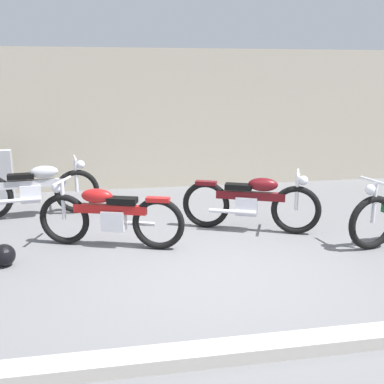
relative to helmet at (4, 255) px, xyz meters
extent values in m
plane|color=slate|center=(2.51, -0.64, -0.14)|extent=(40.00, 40.00, 0.00)
cube|color=#B2A893|center=(2.51, 3.89, 1.26)|extent=(18.00, 0.30, 2.79)
cube|color=#B7B2A8|center=(2.51, -2.33, -0.08)|extent=(18.00, 0.24, 0.12)
sphere|color=black|center=(0.00, 0.00, 0.00)|extent=(0.28, 0.28, 0.28)
torus|color=black|center=(0.67, 0.66, 0.22)|extent=(0.70, 0.31, 0.71)
torus|color=black|center=(1.91, 0.23, 0.22)|extent=(0.70, 0.31, 0.71)
cube|color=silver|center=(1.34, 0.43, 0.24)|extent=(0.36, 0.28, 0.27)
cube|color=#B21919|center=(1.29, 0.44, 0.39)|extent=(0.98, 0.41, 0.12)
ellipsoid|color=#B21919|center=(1.13, 0.50, 0.57)|extent=(0.47, 0.32, 0.19)
cube|color=black|center=(1.46, 0.39, 0.52)|extent=(0.42, 0.29, 0.08)
cube|color=#B21919|center=(1.91, 0.23, 0.55)|extent=(0.33, 0.21, 0.06)
cylinder|color=silver|center=(0.67, 0.66, 0.48)|extent=(0.05, 0.05, 0.53)
cylinder|color=silver|center=(0.67, 0.66, 0.75)|extent=(0.21, 0.54, 0.03)
sphere|color=silver|center=(0.60, 0.68, 0.65)|extent=(0.14, 0.14, 0.14)
cylinder|color=silver|center=(1.56, 0.48, 0.17)|extent=(0.66, 0.27, 0.06)
torus|color=black|center=(3.95, 0.50, 0.22)|extent=(0.70, 0.36, 0.72)
torus|color=black|center=(2.72, 1.02, 0.22)|extent=(0.70, 0.36, 0.72)
cube|color=silver|center=(3.29, 0.78, 0.24)|extent=(0.37, 0.31, 0.28)
cube|color=#590F14|center=(3.34, 0.76, 0.40)|extent=(0.97, 0.49, 0.12)
ellipsoid|color=#590F14|center=(3.50, 0.69, 0.58)|extent=(0.48, 0.35, 0.20)
cube|color=black|center=(3.17, 0.83, 0.53)|extent=(0.43, 0.32, 0.08)
cube|color=#590F14|center=(2.72, 1.02, 0.56)|extent=(0.34, 0.23, 0.06)
cylinder|color=silver|center=(3.95, 0.50, 0.49)|extent=(0.06, 0.06, 0.54)
cylinder|color=silver|center=(3.95, 0.50, 0.77)|extent=(0.26, 0.54, 0.04)
sphere|color=silver|center=(4.02, 0.47, 0.67)|extent=(0.14, 0.14, 0.14)
cylinder|color=silver|center=(3.06, 0.74, 0.17)|extent=(0.66, 0.32, 0.06)
torus|color=black|center=(4.70, -0.26, 0.23)|extent=(0.74, 0.21, 0.74)
cylinder|color=silver|center=(4.70, -0.26, 0.51)|extent=(0.06, 0.06, 0.56)
cylinder|color=silver|center=(4.70, -0.26, 0.79)|extent=(0.13, 0.58, 0.04)
sphere|color=silver|center=(4.62, -0.28, 0.69)|extent=(0.14, 0.14, 0.14)
torus|color=black|center=(0.75, 2.17, 0.23)|extent=(0.75, 0.18, 0.74)
cube|color=silver|center=(0.02, 2.08, 0.25)|extent=(0.35, 0.24, 0.28)
cube|color=#ADADB2|center=(0.07, 2.08, 0.42)|extent=(1.05, 0.23, 0.12)
ellipsoid|color=#ADADB2|center=(0.25, 2.11, 0.60)|extent=(0.47, 0.26, 0.20)
cube|color=black|center=(-0.11, 2.06, 0.55)|extent=(0.43, 0.23, 0.08)
cylinder|color=silver|center=(0.75, 2.17, 0.51)|extent=(0.06, 0.06, 0.56)
cylinder|color=silver|center=(0.75, 2.17, 0.79)|extent=(0.11, 0.59, 0.04)
sphere|color=silver|center=(0.83, 2.18, 0.69)|extent=(0.14, 0.14, 0.14)
cylinder|color=silver|center=(-0.16, 1.93, 0.18)|extent=(0.71, 0.15, 0.06)
camera|label=1|loc=(1.32, -5.55, 2.11)|focal=43.07mm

